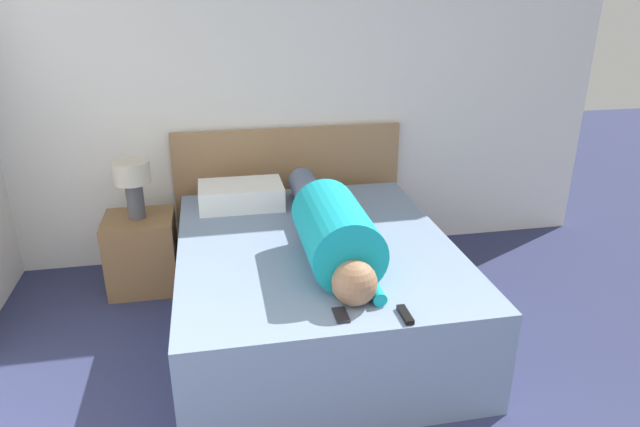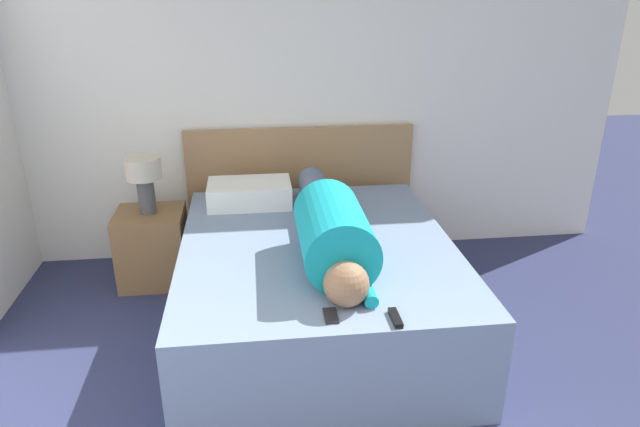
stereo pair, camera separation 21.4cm
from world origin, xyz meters
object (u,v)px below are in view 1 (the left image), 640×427
nightstand (142,253)px  person_lying (331,228)px  pillow_near_headboard (241,195)px  tv_remote (405,315)px  bed (316,286)px  cell_phone (341,315)px  table_lamp (133,180)px

nightstand → person_lying: (1.18, -0.92, 0.49)m
person_lying → pillow_near_headboard: person_lying is taller
person_lying → tv_remote: size_ratio=11.41×
bed → tv_remote: tv_remote is taller
bed → tv_remote: 0.98m
person_lying → cell_phone: 0.68m
pillow_near_headboard → tv_remote: bearing=-67.3°
person_lying → pillow_near_headboard: 0.99m
cell_phone → nightstand: bearing=124.6°
person_lying → nightstand: bearing=141.9°
nightstand → person_lying: 1.58m
bed → cell_phone: size_ratio=15.12×
table_lamp → person_lying: bearing=-38.1°
pillow_near_headboard → cell_phone: pillow_near_headboard is taller
tv_remote → pillow_near_headboard: bearing=112.7°
cell_phone → person_lying: bearing=82.1°
bed → nightstand: bed is taller
person_lying → bed: bearing=108.6°
cell_phone → table_lamp: bearing=124.6°
table_lamp → cell_phone: table_lamp is taller
table_lamp → bed: bearing=-33.8°
table_lamp → pillow_near_headboard: table_lamp is taller
person_lying → cell_phone: person_lying is taller
tv_remote → table_lamp: bearing=130.2°
bed → cell_phone: bearing=-92.1°
nightstand → cell_phone: (1.09, -1.57, 0.33)m
bed → table_lamp: 1.44m
pillow_near_headboard → tv_remote: pillow_near_headboard is taller
person_lying → cell_phone: (-0.09, -0.65, -0.16)m
person_lying → pillow_near_headboard: bearing=117.7°
tv_remote → nightstand: bearing=130.2°
table_lamp → cell_phone: 1.93m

